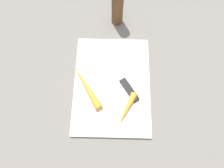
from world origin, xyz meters
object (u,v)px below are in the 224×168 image
(knife, at_px, (127,87))
(carrot_short, at_px, (127,109))
(carrot_long, at_px, (86,86))
(pepper_grinder, at_px, (117,6))
(cutting_board, at_px, (112,85))

(knife, height_order, carrot_short, carrot_short)
(carrot_long, height_order, pepper_grinder, pepper_grinder)
(cutting_board, relative_size, carrot_long, 2.01)
(carrot_short, height_order, pepper_grinder, pepper_grinder)
(carrot_long, distance_m, carrot_short, 0.16)
(carrot_short, xyz_separation_m, pepper_grinder, (-0.36, -0.04, 0.06))
(cutting_board, height_order, pepper_grinder, pepper_grinder)
(cutting_board, height_order, knife, knife)
(cutting_board, distance_m, carrot_long, 0.09)
(knife, height_order, pepper_grinder, pepper_grinder)
(carrot_long, distance_m, pepper_grinder, 0.31)
(knife, distance_m, carrot_short, 0.08)
(carrot_long, bearing_deg, carrot_short, -151.88)
(carrot_long, relative_size, carrot_short, 1.52)
(cutting_board, distance_m, pepper_grinder, 0.28)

